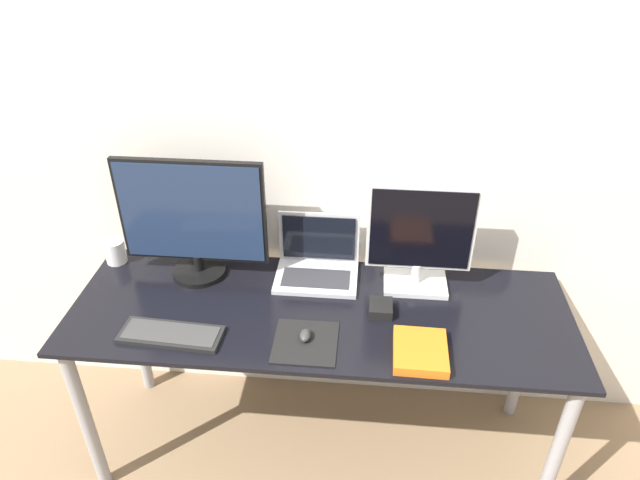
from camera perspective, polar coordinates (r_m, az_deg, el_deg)
wall_back at (r=2.16m, az=0.94°, el=9.87°), size 7.00×0.05×2.50m
desk at (r=2.16m, az=-0.02°, el=-9.19°), size 1.82×0.63×0.75m
monitor_left at (r=2.18m, az=-12.63°, el=2.04°), size 0.56×0.21×0.49m
monitor_right at (r=2.11m, az=9.97°, el=0.13°), size 0.39×0.17×0.43m
laptop at (r=2.23m, az=-0.26°, el=-2.10°), size 0.32×0.23×0.23m
keyboard at (r=2.04m, az=-14.68°, el=-9.11°), size 0.36×0.15×0.02m
mousepad at (r=1.96m, az=-1.46°, el=-10.18°), size 0.22×0.22×0.00m
mouse at (r=1.95m, az=-1.48°, el=-9.52°), size 0.04×0.06×0.03m
book at (r=1.93m, az=9.99°, el=-10.91°), size 0.18×0.21×0.03m
mug at (r=2.45m, az=-19.79°, el=-1.08°), size 0.08×0.08×0.10m
power_brick at (r=2.08m, az=6.09°, el=-6.80°), size 0.08×0.10×0.04m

